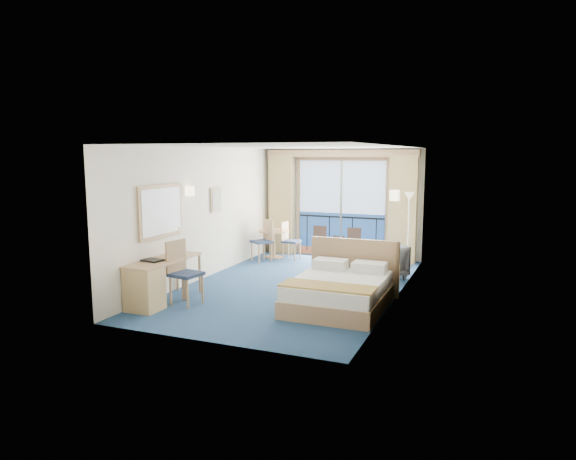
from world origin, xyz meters
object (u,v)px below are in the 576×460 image
object	(u,v)px
desk	(149,284)
desk_chair	(182,268)
nightstand	(387,279)
table_chair_a	(288,238)
armchair	(384,261)
round_table	(274,237)
bed	(340,291)
floor_lamp	(409,210)
table_chair_b	(264,238)

from	to	relation	value
desk	desk_chair	xyz separation A→B (m)	(0.35, 0.46, 0.20)
nightstand	table_chair_a	bearing A→B (deg)	142.15
armchair	round_table	distance (m)	3.17
nightstand	desk_chair	size ratio (longest dim) A/B	0.49
bed	nightstand	xyz separation A→B (m)	(0.55, 1.21, -0.02)
bed	armchair	size ratio (longest dim) A/B	2.50
floor_lamp	round_table	xyz separation A→B (m)	(-3.25, -0.31, -0.77)
floor_lamp	desk_chair	xyz separation A→B (m)	(-3.11, -4.54, -0.67)
floor_lamp	bed	bearing A→B (deg)	-97.86
bed	table_chair_b	bearing A→B (deg)	132.79
desk_chair	table_chair_a	xyz separation A→B (m)	(0.25, 4.25, -0.10)
floor_lamp	desk_chair	bearing A→B (deg)	-124.38
bed	floor_lamp	xyz separation A→B (m)	(0.52, 3.75, 1.00)
desk	table_chair_b	bearing A→B (deg)	87.86
bed	nightstand	bearing A→B (deg)	65.64
armchair	table_chair_a	size ratio (longest dim) A/B	0.85
desk	desk_chair	size ratio (longest dim) A/B	1.47
armchair	table_chair_a	distance (m)	2.80
floor_lamp	table_chair_b	distance (m)	3.46
bed	armchair	bearing A→B (deg)	84.01
armchair	round_table	xyz separation A→B (m)	(-2.98, 1.06, 0.17)
armchair	table_chair_a	world-z (taller)	table_chair_a
armchair	table_chair_b	xyz separation A→B (m)	(-3.03, 0.62, 0.20)
desk	table_chair_a	xyz separation A→B (m)	(0.60, 4.70, 0.10)
bed	table_chair_b	size ratio (longest dim) A/B	1.96
bed	table_chair_a	world-z (taller)	bed
nightstand	round_table	size ratio (longest dim) A/B	0.70
bed	armchair	world-z (taller)	bed
bed	desk_chair	distance (m)	2.73
round_table	table_chair_b	distance (m)	0.44
desk	round_table	size ratio (longest dim) A/B	2.10
nightstand	floor_lamp	world-z (taller)	floor_lamp
floor_lamp	round_table	size ratio (longest dim) A/B	2.22
armchair	desk	distance (m)	4.84
bed	floor_lamp	size ratio (longest dim) A/B	1.15
bed	floor_lamp	bearing A→B (deg)	82.14
table_chair_b	desk_chair	bearing A→B (deg)	-53.57
desk_chair	table_chair_b	world-z (taller)	desk_chair
bed	desk_chair	xyz separation A→B (m)	(-2.59, -0.80, 0.33)
armchair	desk	xyz separation A→B (m)	(-3.19, -3.64, 0.06)
nightstand	desk	world-z (taller)	desk
floor_lamp	desk_chair	distance (m)	5.55
nightstand	desk_chair	world-z (taller)	desk_chair
table_chair_a	table_chair_b	bearing A→B (deg)	137.80
floor_lamp	armchair	bearing A→B (deg)	-101.09
desk	table_chair_b	size ratio (longest dim) A/B	1.62
desk_chair	table_chair_b	xyz separation A→B (m)	(-0.19, 3.80, -0.06)
nightstand	armchair	size ratio (longest dim) A/B	0.68
desk	table_chair_a	size ratio (longest dim) A/B	1.76
nightstand	bed	bearing A→B (deg)	-114.36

